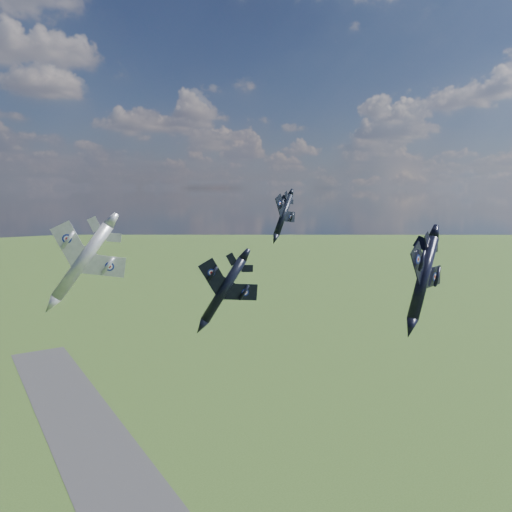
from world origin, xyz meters
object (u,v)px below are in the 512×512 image
jet_high_navy (283,215)px  jet_left_silver (82,261)px  jet_lead_navy (224,290)px  jet_right_navy (423,278)px

jet_high_navy → jet_left_silver: size_ratio=0.80×
jet_high_navy → jet_lead_navy: bearing=-162.9°
jet_lead_navy → jet_right_navy: size_ratio=0.88×
jet_right_navy → jet_left_silver: bearing=130.9°
jet_lead_navy → jet_high_navy: bearing=61.7°
jet_left_silver → jet_lead_navy: bearing=-2.5°
jet_high_navy → jet_left_silver: bearing=175.3°
jet_right_navy → jet_left_silver: jet_left_silver is taller
jet_right_navy → jet_lead_navy: bearing=123.9°
jet_lead_navy → jet_high_navy: size_ratio=1.08×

